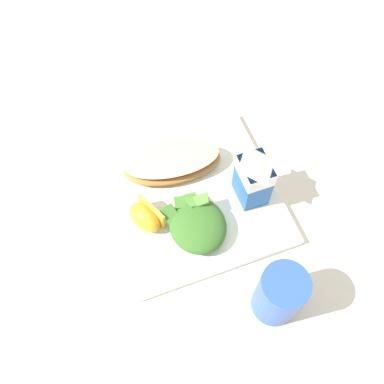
% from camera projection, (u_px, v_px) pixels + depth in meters
% --- Properties ---
extents(ground, '(3.00, 3.00, 0.00)m').
position_uv_depth(ground, '(192.00, 199.00, 0.73)').
color(ground, beige).
extents(white_plate, '(0.28, 0.28, 0.02)m').
position_uv_depth(white_plate, '(192.00, 197.00, 0.72)').
color(white_plate, white).
rests_on(white_plate, ground).
extents(cheesy_pizza_bread, '(0.10, 0.18, 0.04)m').
position_uv_depth(cheesy_pizza_bread, '(172.00, 163.00, 0.73)').
color(cheesy_pizza_bread, '#A87038').
rests_on(cheesy_pizza_bread, white_plate).
extents(green_salad_pile, '(0.11, 0.09, 0.05)m').
position_uv_depth(green_salad_pile, '(197.00, 225.00, 0.67)').
color(green_salad_pile, '#336023').
rests_on(green_salad_pile, white_plate).
extents(milk_carton, '(0.06, 0.04, 0.11)m').
position_uv_depth(milk_carton, '(254.00, 176.00, 0.66)').
color(milk_carton, '#23569E').
rests_on(milk_carton, white_plate).
extents(orange_wedge_front, '(0.07, 0.06, 0.04)m').
position_uv_depth(orange_wedge_front, '(145.00, 217.00, 0.67)').
color(orange_wedge_front, orange).
rests_on(orange_wedge_front, white_plate).
extents(drinking_blue_cup, '(0.07, 0.07, 0.11)m').
position_uv_depth(drinking_blue_cup, '(279.00, 295.00, 0.59)').
color(drinking_blue_cup, '#284CA3').
rests_on(drinking_blue_cup, ground).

